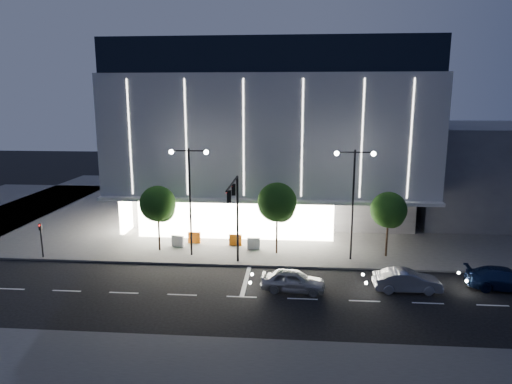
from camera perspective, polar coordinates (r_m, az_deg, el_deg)
The scene contains 18 objects.
ground at distance 32.52m, azimuth -5.08°, elevation -11.71°, with size 160.00×160.00×0.00m, color black.
sidewalk_museum at distance 54.93m, azimuth 4.26°, elevation -1.89°, with size 70.00×40.00×0.15m, color #474747.
museum at distance 51.90m, azimuth 2.15°, elevation 7.63°, with size 30.00×25.80×18.00m.
annex_building at distance 57.87m, azimuth 25.64°, elevation 2.65°, with size 16.00×20.00×10.00m, color #4C4C51.
traffic_mast at distance 33.94m, azimuth -2.63°, elevation -1.73°, with size 0.33×5.89×7.07m.
street_lamp_west at distance 37.00m, azimuth -8.29°, elevation 0.75°, with size 3.16×0.36×9.00m.
street_lamp_east at distance 36.41m, azimuth 12.09°, elevation 0.43°, with size 3.16×0.36×9.00m.
ped_signal_far at distance 40.97m, azimuth -25.26°, elevation -5.06°, with size 0.22×0.24×3.00m.
tree_left at distance 39.12m, azimuth -12.13°, elevation -1.69°, with size 3.02×3.02×5.72m.
tree_mid at distance 37.44m, azimuth 2.68°, elevation -1.56°, with size 3.25×3.25×6.15m.
tree_right at distance 38.34m, azimuth 16.26°, elevation -2.39°, with size 2.91×2.91×5.51m.
car_lead at distance 31.57m, azimuth 4.66°, elevation -10.97°, with size 1.76×4.38×1.49m, color #A4A7AC.
car_second at distance 33.07m, azimuth 18.33°, elevation -10.49°, with size 1.56×4.48×1.48m, color #B8B9C0.
car_third at distance 36.03m, azimuth 28.72°, elevation -9.51°, with size 2.08×5.13×1.49m, color #14244B.
barrier_a at distance 41.33m, azimuth -7.72°, elevation -5.68°, with size 1.10×0.25×1.00m, color #DC600C.
barrier_b at distance 40.57m, azimuth -9.76°, elevation -6.07°, with size 1.10×0.25×1.00m, color silver.
barrier_c at distance 40.32m, azimuth -2.59°, elevation -6.02°, with size 1.10×0.25×1.00m, color #D35E0B.
barrier_d at distance 39.33m, azimuth -0.30°, elevation -6.47°, with size 1.10×0.25×1.00m, color silver.
Camera 1 is at (5.19, -29.43, 12.83)m, focal length 32.00 mm.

